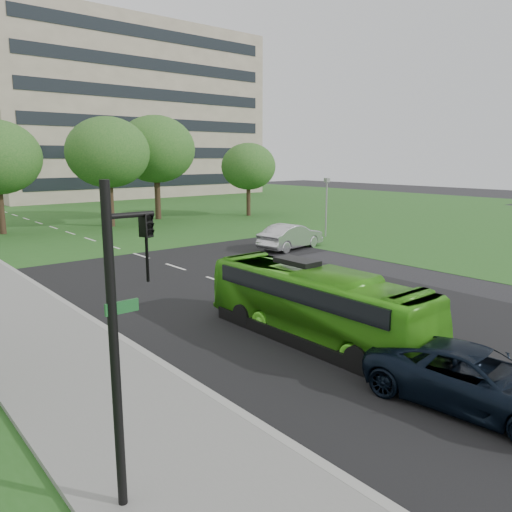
# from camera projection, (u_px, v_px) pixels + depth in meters

# --- Properties ---
(ground) EXTENTS (160.00, 160.00, 0.00)m
(ground) POSITION_uv_depth(u_px,v_px,m) (307.00, 310.00, 19.53)
(ground) COLOR black
(ground) RESTS_ON ground
(street_surfaces) EXTENTS (120.00, 120.00, 0.15)m
(street_surfaces) POSITION_uv_depth(u_px,v_px,m) (81.00, 238.00, 36.46)
(street_surfaces) COLOR black
(street_surfaces) RESTS_ON ground
(office_building) EXTENTS (40.10, 20.10, 25.00)m
(office_building) POSITION_uv_depth(u_px,v_px,m) (123.00, 114.00, 77.61)
(office_building) COLOR gray
(office_building) RESTS_ON ground
(tree_park_c) EXTENTS (6.93, 6.93, 9.20)m
(tree_park_c) POSITION_uv_depth(u_px,v_px,m) (108.00, 153.00, 41.77)
(tree_park_c) COLOR black
(tree_park_c) RESTS_ON ground
(tree_park_d) EXTENTS (7.35, 7.35, 9.72)m
(tree_park_d) POSITION_uv_depth(u_px,v_px,m) (156.00, 149.00, 46.80)
(tree_park_d) COLOR black
(tree_park_d) RESTS_ON ground
(tree_park_e) EXTENTS (5.46, 5.46, 7.28)m
(tree_park_e) POSITION_uv_depth(u_px,v_px,m) (248.00, 167.00, 49.90)
(tree_park_e) COLOR black
(tree_park_e) RESTS_ON ground
(bus) EXTENTS (2.04, 8.58, 2.39)m
(bus) POSITION_uv_depth(u_px,v_px,m) (315.00, 304.00, 16.10)
(bus) COLOR #4AB21E
(bus) RESTS_ON ground
(sedan) EXTENTS (5.17, 2.49, 1.63)m
(sedan) POSITION_uv_depth(u_px,v_px,m) (291.00, 236.00, 32.34)
(sedan) COLOR #B2B2B6
(sedan) RESTS_ON ground
(suv) EXTENTS (2.95, 5.35, 1.42)m
(suv) POSITION_uv_depth(u_px,v_px,m) (475.00, 379.00, 11.79)
(suv) COLOR black
(suv) RESTS_ON ground
(traffic_light) EXTENTS (0.90, 0.28, 5.54)m
(traffic_light) POSITION_uv_depth(u_px,v_px,m) (123.00, 325.00, 7.90)
(traffic_light) COLOR black
(traffic_light) RESTS_ON ground
(camera_pole) EXTENTS (0.44, 0.41, 4.37)m
(camera_pole) POSITION_uv_depth(u_px,v_px,m) (326.00, 199.00, 36.91)
(camera_pole) COLOR gray
(camera_pole) RESTS_ON ground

